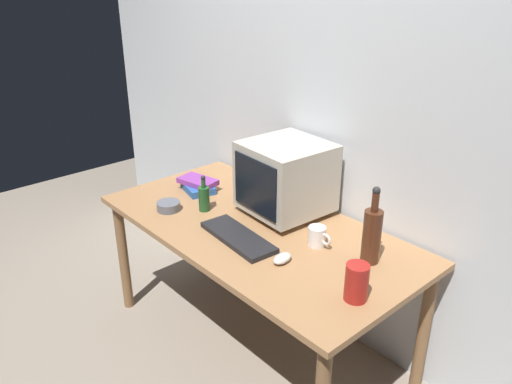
{
  "coord_description": "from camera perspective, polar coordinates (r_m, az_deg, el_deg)",
  "views": [
    {
      "loc": [
        1.62,
        -1.44,
        1.88
      ],
      "look_at": [
        0.0,
        0.0,
        0.9
      ],
      "focal_mm": 35.55,
      "sensor_mm": 36.0,
      "label": 1
    }
  ],
  "objects": [
    {
      "name": "bottle_short",
      "position": [
        2.59,
        -5.87,
        -0.62
      ],
      "size": [
        0.06,
        0.06,
        0.19
      ],
      "color": "#1E4C23",
      "rests_on": "desk"
    },
    {
      "name": "mug",
      "position": [
        2.29,
        6.92,
        -4.97
      ],
      "size": [
        0.12,
        0.08,
        0.09
      ],
      "color": "white",
      "rests_on": "desk"
    },
    {
      "name": "cd_spindle",
      "position": [
        2.64,
        -9.82,
        -1.57
      ],
      "size": [
        0.12,
        0.12,
        0.04
      ],
      "primitive_type": "cylinder",
      "color": "#595B66",
      "rests_on": "desk"
    },
    {
      "name": "metal_canister",
      "position": [
        1.95,
        11.25,
        -9.93
      ],
      "size": [
        0.09,
        0.09,
        0.15
      ],
      "primitive_type": "cylinder",
      "color": "#A51E19",
      "rests_on": "desk"
    },
    {
      "name": "back_wall",
      "position": [
        2.58,
        7.93,
        10.03
      ],
      "size": [
        4.0,
        0.08,
        2.5
      ],
      "primitive_type": "cube",
      "color": "silver",
      "rests_on": "ground"
    },
    {
      "name": "crt_monitor",
      "position": [
        2.51,
        3.36,
        1.61
      ],
      "size": [
        0.41,
        0.41,
        0.37
      ],
      "color": "#B2AD9E",
      "rests_on": "desk"
    },
    {
      "name": "ground_plane",
      "position": [
        2.87,
        0.0,
        -16.57
      ],
      "size": [
        6.0,
        6.0,
        0.0
      ],
      "primitive_type": "plane",
      "color": "gray"
    },
    {
      "name": "computer_mouse",
      "position": [
        2.17,
        2.96,
        -7.47
      ],
      "size": [
        0.07,
        0.11,
        0.04
      ],
      "primitive_type": "ellipsoid",
      "rotation": [
        0.0,
        0.0,
        0.16
      ],
      "color": "beige",
      "rests_on": "desk"
    },
    {
      "name": "desk",
      "position": [
        2.5,
        0.0,
        -5.41
      ],
      "size": [
        1.63,
        0.82,
        0.72
      ],
      "color": "#9E7047",
      "rests_on": "ground"
    },
    {
      "name": "book_stack",
      "position": [
        2.84,
        -6.55,
        0.79
      ],
      "size": [
        0.24,
        0.18,
        0.07
      ],
      "color": "#28569E",
      "rests_on": "desk"
    },
    {
      "name": "keyboard",
      "position": [
        2.34,
        -2.03,
        -5.1
      ],
      "size": [
        0.43,
        0.19,
        0.02
      ],
      "primitive_type": "cube",
      "rotation": [
        0.0,
        0.0,
        -0.09
      ],
      "color": "black",
      "rests_on": "desk"
    },
    {
      "name": "bottle_tall",
      "position": [
        2.17,
        12.91,
        -4.65
      ],
      "size": [
        0.08,
        0.08,
        0.35
      ],
      "color": "#472314",
      "rests_on": "desk"
    }
  ]
}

